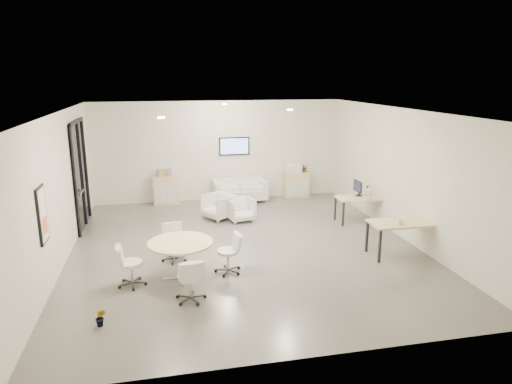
{
  "coord_description": "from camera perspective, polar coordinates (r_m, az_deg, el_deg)",
  "views": [
    {
      "loc": [
        -1.85,
        -10.01,
        3.96
      ],
      "look_at": [
        0.36,
        0.4,
        1.24
      ],
      "focal_mm": 32.0,
      "sensor_mm": 36.0,
      "label": 1
    }
  ],
  "objects": [
    {
      "name": "printer",
      "position": [
        15.22,
        4.75,
        3.01
      ],
      "size": [
        0.48,
        0.41,
        0.31
      ],
      "rotation": [
        0.0,
        0.0,
        0.1
      ],
      "color": "white",
      "rests_on": "sideboard_right"
    },
    {
      "name": "armchair_right",
      "position": [
        12.78,
        -1.89,
        -2.08
      ],
      "size": [
        0.78,
        0.75,
        0.7
      ],
      "primitive_type": "imported",
      "rotation": [
        0.0,
        0.0,
        0.18
      ],
      "color": "white",
      "rests_on": "room_shell"
    },
    {
      "name": "desk_front",
      "position": [
        10.8,
        17.84,
        -3.99
      ],
      "size": [
        1.51,
        0.79,
        0.77
      ],
      "rotation": [
        0.0,
        0.0,
        -0.03
      ],
      "color": "#DEC386",
      "rests_on": "room_shell"
    },
    {
      "name": "blue_rug",
      "position": [
        13.48,
        -2.7,
        -2.74
      ],
      "size": [
        1.57,
        1.26,
        0.01
      ],
      "primitive_type": "cube",
      "rotation": [
        0.0,
        0.0,
        -0.28
      ],
      "color": "#335A9C",
      "rests_on": "room_shell"
    },
    {
      "name": "meeting_chairs",
      "position": [
        9.3,
        -9.34,
        -8.32
      ],
      "size": [
        2.56,
        2.56,
        0.82
      ],
      "color": "white",
      "rests_on": "room_shell"
    },
    {
      "name": "armchair_left",
      "position": [
        13.01,
        -4.71,
        -1.65
      ],
      "size": [
        1.0,
        1.02,
        0.78
      ],
      "primitive_type": "imported",
      "rotation": [
        0.0,
        0.0,
        -0.99
      ],
      "color": "white",
      "rests_on": "room_shell"
    },
    {
      "name": "sideboard_right",
      "position": [
        15.36,
        5.05,
        0.95
      ],
      "size": [
        0.84,
        0.41,
        0.84
      ],
      "color": "#DEC386",
      "rests_on": "room_shell"
    },
    {
      "name": "glass_door",
      "position": [
        12.93,
        -21.12,
        2.4
      ],
      "size": [
        0.09,
        1.9,
        2.85
      ],
      "color": "black",
      "rests_on": "room_shell"
    },
    {
      "name": "plant_cabinet",
      "position": [
        15.33,
        6.07,
        2.95
      ],
      "size": [
        0.33,
        0.35,
        0.23
      ],
      "primitive_type": "imported",
      "rotation": [
        0.0,
        0.0,
        0.23
      ],
      "color": "#3F7F3F",
      "rests_on": "sideboard_right"
    },
    {
      "name": "ceiling_spots",
      "position": [
        11.0,
        -3.37,
        10.24
      ],
      "size": [
        3.14,
        4.14,
        0.03
      ],
      "color": "#FFEAC6",
      "rests_on": "room_shell"
    },
    {
      "name": "loveseat",
      "position": [
        14.75,
        -2.09,
        0.12
      ],
      "size": [
        1.71,
        0.9,
        0.63
      ],
      "rotation": [
        0.0,
        0.0,
        0.03
      ],
      "color": "white",
      "rests_on": "room_shell"
    },
    {
      "name": "books",
      "position": [
        14.58,
        -11.43,
        2.38
      ],
      "size": [
        0.47,
        0.14,
        0.22
      ],
      "color": "red",
      "rests_on": "sideboard_left"
    },
    {
      "name": "cup",
      "position": [
        10.55,
        17.63,
        -3.61
      ],
      "size": [
        0.12,
        0.09,
        0.12
      ],
      "primitive_type": "imported",
      "rotation": [
        0.0,
        0.0,
        -0.02
      ],
      "color": "white",
      "rests_on": "desk_front"
    },
    {
      "name": "plant_floor",
      "position": [
        8.12,
        -18.81,
        -15.15
      ],
      "size": [
        0.21,
        0.33,
        0.14
      ],
      "primitive_type": "imported",
      "rotation": [
        0.0,
        0.0,
        -0.15
      ],
      "color": "#3F7F3F",
      "rests_on": "room_shell"
    },
    {
      "name": "sideboard_left",
      "position": [
        14.7,
        -11.16,
        0.24
      ],
      "size": [
        0.8,
        0.42,
        0.9
      ],
      "color": "#DEC386",
      "rests_on": "room_shell"
    },
    {
      "name": "room_shell",
      "position": [
        10.45,
        -1.47,
        1.27
      ],
      "size": [
        9.6,
        10.6,
        4.8
      ],
      "color": "#55524D",
      "rests_on": "ground"
    },
    {
      "name": "desk_rear",
      "position": [
        12.95,
        12.98,
        -0.94
      ],
      "size": [
        1.39,
        0.76,
        0.7
      ],
      "rotation": [
        0.0,
        0.0,
        -0.06
      ],
      "color": "#DEC386",
      "rests_on": "room_shell"
    },
    {
      "name": "round_table",
      "position": [
        9.19,
        -9.41,
        -6.64
      ],
      "size": [
        1.29,
        1.29,
        0.78
      ],
      "color": "#DEC386",
      "rests_on": "room_shell"
    },
    {
      "name": "monitor",
      "position": [
        12.99,
        12.62,
        0.53
      ],
      "size": [
        0.2,
        0.5,
        0.44
      ],
      "color": "black",
      "rests_on": "desk_rear"
    },
    {
      "name": "wall_tv",
      "position": [
        14.83,
        -2.74,
        5.75
      ],
      "size": [
        0.98,
        0.06,
        0.58
      ],
      "color": "black",
      "rests_on": "room_shell"
    },
    {
      "name": "artwork",
      "position": [
        9.01,
        -25.14,
        -2.62
      ],
      "size": [
        0.05,
        0.54,
        1.04
      ],
      "color": "black",
      "rests_on": "room_shell"
    }
  ]
}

